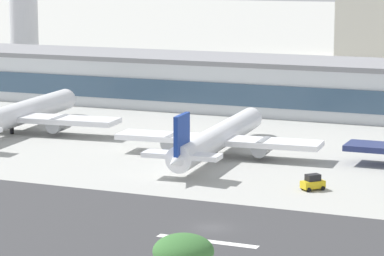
{
  "coord_description": "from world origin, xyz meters",
  "views": [
    {
      "loc": [
        39.98,
        -99.2,
        30.27
      ],
      "look_at": [
        -19.67,
        39.88,
        4.29
      ],
      "focal_mm": 88.44,
      "sensor_mm": 36.0,
      "label": 1
    }
  ],
  "objects_px": {
    "airliner_blue_tail_gate_0": "(12,116)",
    "airliner_navy_tail_gate_1": "(216,139)",
    "terminal_building": "(297,86)",
    "service_baggage_tug_1": "(313,183)"
  },
  "relations": [
    {
      "from": "airliner_blue_tail_gate_0",
      "to": "service_baggage_tug_1",
      "type": "relative_size",
      "value": 13.94
    },
    {
      "from": "airliner_navy_tail_gate_1",
      "to": "airliner_blue_tail_gate_0",
      "type": "bearing_deg",
      "value": 78.01
    },
    {
      "from": "terminal_building",
      "to": "airliner_navy_tail_gate_1",
      "type": "relative_size",
      "value": 4.52
    },
    {
      "from": "service_baggage_tug_1",
      "to": "airliner_navy_tail_gate_1",
      "type": "bearing_deg",
      "value": -85.83
    },
    {
      "from": "airliner_blue_tail_gate_0",
      "to": "airliner_navy_tail_gate_1",
      "type": "xyz_separation_m",
      "value": [
        42.33,
        -5.54,
        -0.2
      ]
    },
    {
      "from": "airliner_navy_tail_gate_1",
      "to": "service_baggage_tug_1",
      "type": "bearing_deg",
      "value": -131.83
    },
    {
      "from": "terminal_building",
      "to": "service_baggage_tug_1",
      "type": "xyz_separation_m",
      "value": [
        22.61,
        -66.56,
        -4.48
      ]
    },
    {
      "from": "service_baggage_tug_1",
      "to": "terminal_building",
      "type": "bearing_deg",
      "value": -119.79
    },
    {
      "from": "terminal_building",
      "to": "airliner_blue_tail_gate_0",
      "type": "distance_m",
      "value": 60.71
    },
    {
      "from": "terminal_building",
      "to": "airliner_navy_tail_gate_1",
      "type": "distance_m",
      "value": 51.03
    }
  ]
}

